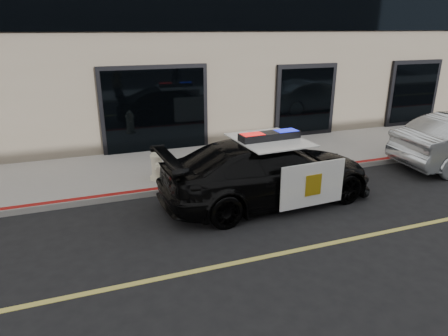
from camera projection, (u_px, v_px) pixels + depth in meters
name	position (u px, v px, depth m)	size (l,w,h in m)	color
ground	(284.00, 253.00, 7.43)	(120.00, 120.00, 0.00)	black
sidewalk_n	(202.00, 164.00, 12.06)	(60.00, 3.50, 0.15)	gray
police_car	(268.00, 171.00, 9.44)	(2.72, 5.44, 1.71)	black
fire_hydrant	(157.00, 165.00, 10.48)	(0.39, 0.54, 0.86)	beige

